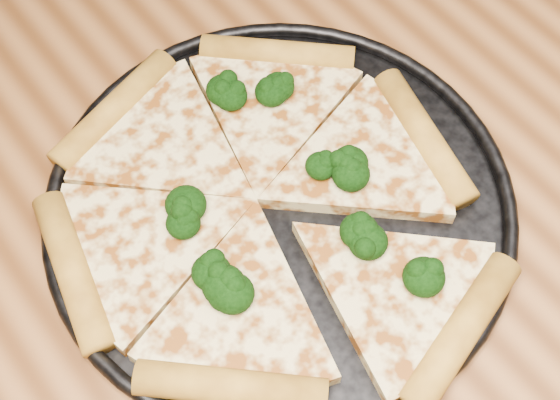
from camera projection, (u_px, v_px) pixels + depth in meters
dining_table at (194, 361)px, 0.67m from camera, size 1.20×0.90×0.75m
pizza_pan at (280, 205)px, 0.63m from camera, size 0.37×0.37×0.02m
pizza at (263, 205)px, 0.62m from camera, size 0.34×0.37×0.03m
broccoli_florets at (278, 203)px, 0.61m from camera, size 0.17×0.25×0.02m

